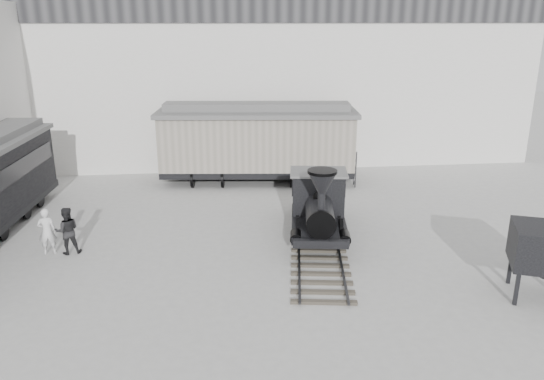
{
  "coord_description": "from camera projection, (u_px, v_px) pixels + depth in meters",
  "views": [
    {
      "loc": [
        -1.47,
        -15.15,
        8.12
      ],
      "look_at": [
        0.62,
        3.83,
        2.0
      ],
      "focal_mm": 35.0,
      "sensor_mm": 36.0,
      "label": 1
    }
  ],
  "objects": [
    {
      "name": "ground",
      "position": [
        266.0,
        286.0,
        16.97
      ],
      "size": [
        90.0,
        90.0,
        0.0
      ],
      "primitive_type": "plane",
      "color": "#9E9E9B"
    },
    {
      "name": "locomotive",
      "position": [
        318.0,
        209.0,
        20.4
      ],
      "size": [
        3.39,
        9.46,
        3.27
      ],
      "rotation": [
        0.0,
        0.0,
        -0.15
      ],
      "color": "#3A342D",
      "rests_on": "ground"
    },
    {
      "name": "visitor_a",
      "position": [
        47.0,
        231.0,
        19.11
      ],
      "size": [
        0.7,
        0.52,
        1.73
      ],
      "primitive_type": "imported",
      "rotation": [
        0.0,
        0.0,
        3.32
      ],
      "color": "silver",
      "rests_on": "ground"
    },
    {
      "name": "visitor_b",
      "position": [
        67.0,
        231.0,
        19.12
      ],
      "size": [
        0.99,
        0.85,
        1.76
      ],
      "primitive_type": "imported",
      "rotation": [
        0.0,
        0.0,
        3.38
      ],
      "color": "black",
      "rests_on": "ground"
    },
    {
      "name": "north_wall",
      "position": [
        239.0,
        69.0,
        29.46
      ],
      "size": [
        34.0,
        2.51,
        11.0
      ],
      "color": "silver",
      "rests_on": "ground"
    },
    {
      "name": "boxcar",
      "position": [
        257.0,
        141.0,
        27.4
      ],
      "size": [
        10.42,
        4.17,
        4.16
      ],
      "rotation": [
        0.0,
        0.0,
        -0.1
      ],
      "color": "black",
      "rests_on": "ground"
    }
  ]
}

